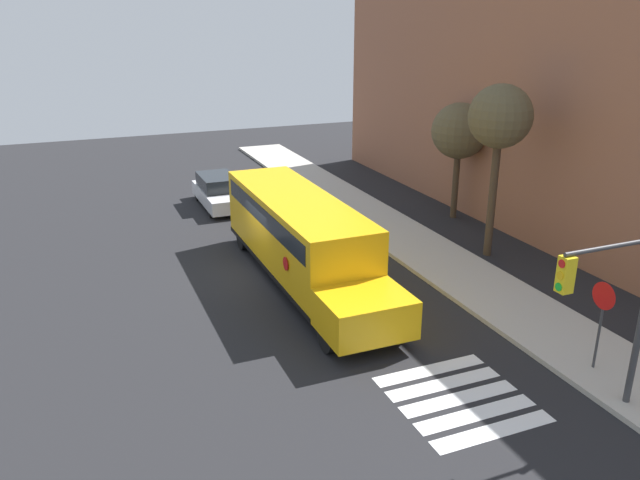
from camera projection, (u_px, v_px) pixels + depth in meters
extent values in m
plane|color=black|center=(266.00, 272.00, 23.05)|extent=(60.00, 60.00, 0.00)
cube|color=#B2ADA3|center=(418.00, 247.00, 25.34)|extent=(44.00, 3.00, 0.15)
cube|color=#935B42|center=(561.00, 106.00, 25.85)|extent=(32.00, 4.00, 10.76)
cube|color=white|center=(429.00, 370.00, 16.70)|extent=(0.50, 3.20, 0.01)
cube|color=white|center=(444.00, 384.00, 16.09)|extent=(0.50, 3.20, 0.01)
cube|color=white|center=(459.00, 398.00, 15.48)|extent=(0.50, 3.20, 0.01)
cube|color=white|center=(476.00, 414.00, 14.87)|extent=(0.50, 3.20, 0.01)
cube|color=white|center=(494.00, 431.00, 14.26)|extent=(0.50, 3.20, 0.01)
cube|color=#EAA80F|center=(296.00, 231.00, 22.22)|extent=(9.11, 2.50, 2.52)
cube|color=#EAA80F|center=(365.00, 314.00, 17.62)|extent=(2.03, 2.50, 1.13)
cube|color=black|center=(297.00, 262.00, 22.63)|extent=(9.11, 2.54, 0.16)
cube|color=black|center=(296.00, 212.00, 21.98)|extent=(8.38, 2.53, 0.64)
cylinder|color=red|center=(285.00, 264.00, 19.63)|extent=(0.44, 0.02, 0.44)
cylinder|color=black|center=(396.00, 322.00, 18.27)|extent=(1.00, 0.30, 1.00)
cylinder|color=black|center=(328.00, 335.00, 17.50)|extent=(1.00, 0.30, 1.00)
cylinder|color=black|center=(293.00, 231.00, 25.94)|extent=(1.00, 0.30, 1.00)
cylinder|color=black|center=(243.00, 237.00, 25.17)|extent=(1.00, 0.30, 1.00)
cube|color=silver|center=(219.00, 196.00, 30.71)|extent=(4.60, 1.78, 0.65)
cube|color=#1E2328|center=(217.00, 182.00, 30.73)|extent=(2.57, 1.63, 0.66)
cylinder|color=black|center=(243.00, 207.00, 29.74)|extent=(0.64, 0.22, 0.64)
cylinder|color=black|center=(211.00, 211.00, 29.19)|extent=(0.64, 0.22, 0.64)
cylinder|color=black|center=(227.00, 191.00, 32.38)|extent=(0.64, 0.22, 0.64)
cylinder|color=black|center=(198.00, 194.00, 31.83)|extent=(0.64, 0.22, 0.64)
cylinder|color=#38383A|center=(599.00, 334.00, 16.24)|extent=(0.07, 0.07, 2.27)
cylinder|color=red|center=(604.00, 296.00, 15.85)|extent=(0.73, 0.03, 0.73)
cylinder|color=#38383A|center=(613.00, 246.00, 13.23)|extent=(0.10, 2.60, 0.10)
cube|color=yellow|center=(566.00, 274.00, 12.95)|extent=(0.28, 0.28, 0.80)
cylinder|color=red|center=(562.00, 264.00, 12.81)|extent=(0.18, 0.02, 0.18)
cylinder|color=#EAB214|center=(560.00, 275.00, 12.90)|extent=(0.18, 0.02, 0.18)
cylinder|color=green|center=(558.00, 287.00, 12.99)|extent=(0.18, 0.02, 0.18)
cylinder|color=#423323|center=(455.00, 183.00, 28.74)|extent=(0.29, 0.29, 3.31)
sphere|color=brown|center=(459.00, 131.00, 27.91)|extent=(2.51, 2.51, 2.51)
cylinder|color=#423323|center=(492.00, 197.00, 23.93)|extent=(0.30, 0.30, 4.74)
sphere|color=brown|center=(500.00, 116.00, 22.88)|extent=(2.37, 2.37, 2.37)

